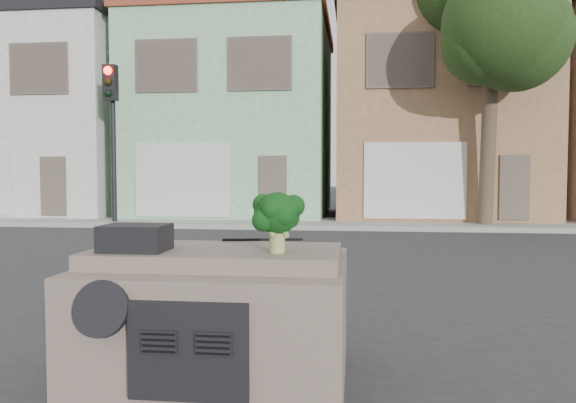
# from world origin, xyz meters

# --- Properties ---
(ground_plane) EXTENTS (120.00, 120.00, 0.00)m
(ground_plane) POSITION_xyz_m (0.00, 0.00, 0.00)
(ground_plane) COLOR #303033
(ground_plane) RESTS_ON ground
(sidewalk) EXTENTS (40.00, 3.00, 0.15)m
(sidewalk) POSITION_xyz_m (0.00, 10.50, 0.07)
(sidewalk) COLOR gray
(sidewalk) RESTS_ON ground
(townhouse_white) EXTENTS (7.20, 8.20, 7.55)m
(townhouse_white) POSITION_xyz_m (-11.00, 14.50, 3.77)
(townhouse_white) COLOR silver
(townhouse_white) RESTS_ON ground
(townhouse_mint) EXTENTS (7.20, 8.20, 7.55)m
(townhouse_mint) POSITION_xyz_m (-3.50, 14.50, 3.77)
(townhouse_mint) COLOR #89C192
(townhouse_mint) RESTS_ON ground
(townhouse_tan) EXTENTS (7.20, 8.20, 7.55)m
(townhouse_tan) POSITION_xyz_m (4.00, 14.50, 3.77)
(townhouse_tan) COLOR #956C4A
(townhouse_tan) RESTS_ON ground
(traffic_signal) EXTENTS (0.40, 0.40, 5.10)m
(traffic_signal) POSITION_xyz_m (-6.50, 9.50, 2.55)
(traffic_signal) COLOR black
(traffic_signal) RESTS_ON ground
(tree_near) EXTENTS (4.40, 4.00, 8.50)m
(tree_near) POSITION_xyz_m (5.00, 9.80, 4.25)
(tree_near) COLOR #213915
(tree_near) RESTS_ON ground
(car_dashboard) EXTENTS (2.00, 1.80, 1.12)m
(car_dashboard) POSITION_xyz_m (0.00, -3.00, 0.56)
(car_dashboard) COLOR #736157
(car_dashboard) RESTS_ON ground
(instrument_hump) EXTENTS (0.48, 0.38, 0.20)m
(instrument_hump) POSITION_xyz_m (-0.58, -3.35, 1.22)
(instrument_hump) COLOR black
(instrument_hump) RESTS_ON car_dashboard
(wiper_arm) EXTENTS (0.69, 0.15, 0.02)m
(wiper_arm) POSITION_xyz_m (0.28, -2.62, 1.13)
(wiper_arm) COLOR black
(wiper_arm) RESTS_ON car_dashboard
(broccoli) EXTENTS (0.51, 0.51, 0.46)m
(broccoli) POSITION_xyz_m (0.50, -3.32, 1.35)
(broccoli) COLOR black
(broccoli) RESTS_ON car_dashboard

